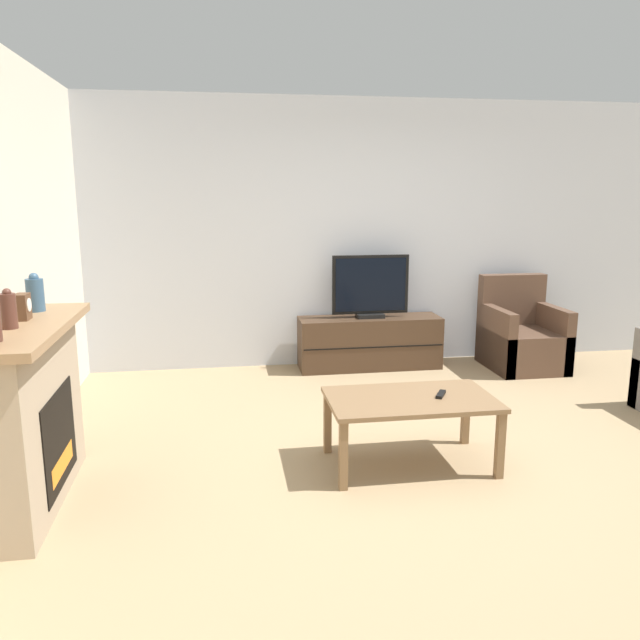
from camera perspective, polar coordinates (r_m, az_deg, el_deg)
The scene contains 11 objects.
ground_plane at distance 4.51m, azimuth 11.42°, elevation -11.85°, with size 24.00×24.00×0.00m, color #9E8460.
wall_back at distance 6.51m, azimuth 4.32°, elevation 7.85°, with size 12.00×0.06×2.70m.
fireplace at distance 3.95m, azimuth -25.58°, elevation -7.83°, with size 0.50×1.33×1.06m.
mantel_vase_centre_left at distance 3.70m, azimuth -26.60°, elevation 0.83°, with size 0.08×0.08×0.22m.
mantel_vase_right at distance 4.17m, azimuth -24.60°, elevation 2.21°, with size 0.10×0.10×0.24m.
mantel_clock at distance 3.92m, azimuth -25.56°, elevation 1.09°, with size 0.08×0.11×0.15m.
tv_stand at distance 6.40m, azimuth 4.55°, elevation -2.07°, with size 1.44×0.41×0.53m.
tv at distance 6.29m, azimuth 4.63°, elevation 2.89°, with size 0.78×0.18×0.63m.
armchair at distance 6.72m, azimuth 17.91°, elevation -1.64°, with size 0.70×0.76×0.93m.
coffee_table at distance 4.15m, azimuth 8.28°, elevation -7.73°, with size 1.08×0.64×0.47m.
remote at distance 4.19m, azimuth 10.99°, elevation -6.69°, with size 0.11×0.15×0.02m.
Camera 1 is at (-1.50, -3.86, 1.78)m, focal length 35.00 mm.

